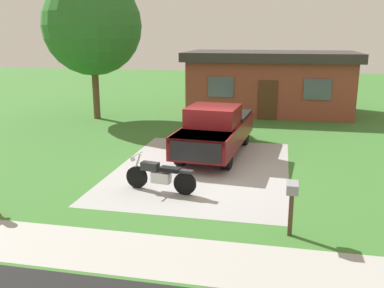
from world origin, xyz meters
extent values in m
plane|color=#39712E|center=(0.00, 0.00, 0.00)|extent=(80.00, 80.00, 0.00)
cube|color=#9F9F9F|center=(0.00, 0.00, 0.00)|extent=(5.76, 8.07, 0.01)
cube|color=#A7A7A2|center=(0.00, -6.00, 0.00)|extent=(36.00, 1.80, 0.01)
cylinder|color=black|center=(-1.58, -2.21, 0.33)|extent=(0.67, 0.23, 0.66)
cylinder|color=black|center=(-0.05, -2.48, 0.33)|extent=(0.67, 0.23, 0.66)
cube|color=silver|center=(-0.79, -2.35, 0.42)|extent=(0.60, 0.35, 0.32)
cube|color=#28282D|center=(-1.13, -2.29, 0.72)|extent=(0.56, 0.35, 0.24)
cube|color=black|center=(-0.49, -2.40, 0.70)|extent=(0.64, 0.38, 0.12)
cube|color=#28282D|center=(-0.05, -2.48, 0.70)|extent=(0.51, 0.28, 0.08)
cylinder|color=silver|center=(-1.58, -2.21, 0.70)|extent=(0.34, 0.12, 0.77)
cylinder|color=silver|center=(-1.58, -2.21, 1.02)|extent=(0.16, 0.70, 0.04)
sphere|color=silver|center=(-1.70, -2.19, 0.88)|extent=(0.16, 0.16, 0.16)
cylinder|color=black|center=(0.81, 0.16, 0.42)|extent=(0.37, 0.86, 0.84)
cylinder|color=black|center=(-0.83, 0.29, 0.42)|extent=(0.37, 0.86, 0.84)
cylinder|color=black|center=(1.08, 3.65, 0.42)|extent=(0.37, 0.86, 0.84)
cylinder|color=black|center=(-0.55, 3.78, 0.42)|extent=(0.37, 0.86, 0.84)
cube|color=maroon|center=(0.13, 2.02, 0.80)|extent=(2.44, 5.74, 0.80)
cube|color=maroon|center=(-0.01, 0.18, 1.10)|extent=(2.04, 2.04, 0.20)
cube|color=maroon|center=(0.10, 1.63, 1.55)|extent=(1.94, 2.04, 0.70)
cube|color=#3F4C56|center=(0.04, 0.83, 1.45)|extent=(1.71, 0.29, 0.60)
cube|color=black|center=(0.26, 3.57, 1.05)|extent=(2.08, 2.54, 0.50)
cube|color=black|center=(-0.09, -0.75, 0.80)|extent=(1.70, 0.23, 0.64)
cube|color=#4C3823|center=(2.85, -4.48, 0.55)|extent=(0.10, 0.10, 1.10)
cube|color=gray|center=(2.85, -4.48, 1.15)|extent=(0.26, 0.48, 0.22)
cylinder|color=brown|center=(-7.30, 7.79, 1.55)|extent=(0.36, 0.36, 3.10)
sphere|color=#2E6C2B|center=(-7.30, 7.79, 4.90)|extent=(5.13, 5.13, 5.13)
cube|color=brown|center=(1.81, 11.80, 1.50)|extent=(9.00, 5.00, 3.00)
cube|color=#383333|center=(1.81, 11.80, 3.25)|extent=(9.60, 5.60, 0.50)
cube|color=#4C2D19|center=(1.81, 9.27, 1.05)|extent=(1.00, 0.08, 2.10)
cube|color=#4C5966|center=(-0.71, 9.27, 1.70)|extent=(1.40, 0.06, 1.10)
cube|color=#4C5966|center=(4.33, 9.27, 1.70)|extent=(1.40, 0.06, 1.10)
camera|label=1|loc=(2.51, -13.69, 4.44)|focal=40.01mm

